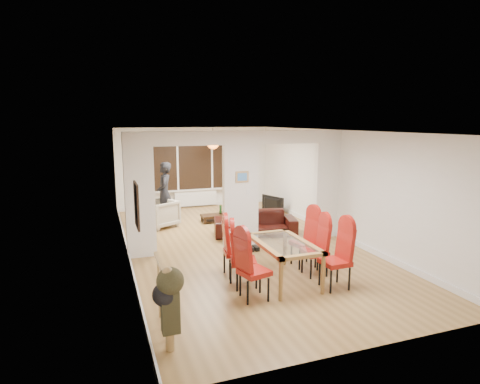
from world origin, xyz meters
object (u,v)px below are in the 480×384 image
bottle (221,209)px  dining_table (283,261)px  armchair (160,214)px  bowl (223,213)px  dining_chair_rb (315,248)px  sofa (255,223)px  dining_chair_la (254,267)px  dining_chair_rc (304,240)px  coffee_table (217,218)px  dining_chair_lc (236,248)px  dining_chair_lb (243,256)px  dining_chair_ra (335,257)px  television (271,205)px  person (164,193)px

bottle → dining_table: bearing=-92.7°
armchair → bowl: 1.79m
dining_chair_rb → sofa: 2.84m
sofa → dining_chair_la: bearing=-98.4°
dining_chair_rc → coffee_table: dining_chair_rc is taller
dining_chair_lc → sofa: dining_chair_lc is taller
dining_chair_lb → coffee_table: dining_chair_lb is taller
dining_chair_ra → bowl: 5.07m
dining_chair_lb → dining_chair_rb: size_ratio=1.04×
dining_chair_rb → coffee_table: bearing=99.8°
dining_chair_rb → armchair: bearing=118.8°
dining_chair_la → television: (2.71, 5.48, -0.28)m
dining_chair_rc → person: bearing=106.2°
dining_table → sofa: 2.96m
dining_chair_ra → dining_chair_rb: (-0.02, 0.63, -0.03)m
bottle → person: bearing=175.2°
dining_chair_lc → bowl: size_ratio=4.58×
dining_chair_rb → dining_chair_rc: 0.48m
bowl → dining_chair_lc: bearing=-103.9°
dining_chair_lb → sofa: size_ratio=0.53×
dining_chair_la → dining_chair_lc: dining_chair_la is taller
dining_chair_ra → dining_chair_la: bearing=175.2°
dining_chair_lc → coffee_table: bearing=87.4°
sofa → armchair: size_ratio=2.53×
television → dining_chair_ra: bearing=145.5°
dining_table → dining_chair_lb: dining_chair_lb is taller
television → coffee_table: size_ratio=1.01×
person → bowl: 1.74m
dining_chair_lc → dining_chair_rb: (1.38, -0.47, -0.01)m
dining_chair_rc → person: size_ratio=0.62×
person → television: (3.29, 0.29, -0.60)m
dining_chair_lc → dining_chair_rc: bearing=9.5°
dining_table → bottle: 4.56m
dining_table → person: size_ratio=0.89×
dining_chair_lc → sofa: (1.32, 2.36, -0.23)m
bottle → armchair: bearing=-176.2°
dining_chair_rb → dining_table: bearing=-172.1°
dining_chair_lc → dining_chair_rc: size_ratio=0.98×
dining_chair_lb → dining_chair_lc: dining_chair_lb is taller
dining_chair_lb → sofa: 3.19m
dining_table → bowl: 4.48m
dining_chair_lc → dining_chair_rb: size_ratio=1.02×
dining_chair_la → dining_chair_rb: 1.54m
dining_chair_rc → television: (1.25, 4.42, -0.27)m
dining_chair_rb → person: person is taller
sofa → dining_chair_lb: bearing=-101.8°
dining_chair_rb → armchair: size_ratio=1.28×
dining_table → dining_chair_la: size_ratio=1.43×
dining_chair_rc → dining_chair_lb: bearing=-169.9°
bottle → dining_chair_la: bearing=-100.8°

